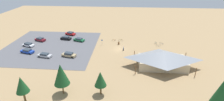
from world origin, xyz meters
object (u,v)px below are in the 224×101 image
pine_mideast (22,85)px  bicycle_black_yard_front (118,41)px  lot_sign (102,41)px  pine_west (222,92)px  pine_far_east (100,79)px  car_red_near_entry (70,33)px  car_tan_aisle_side (69,55)px  bicycle_yellow_trailside (121,40)px  car_silver_mid_lot (45,55)px  car_black_by_curb (66,38)px  trash_bin (119,43)px  car_blue_back_corner (27,51)px  car_white_end_stall (28,45)px  bicycle_white_lone_east (158,46)px  bicycle_blue_mid_cluster (155,53)px  car_green_inner_stall (79,40)px  pine_center (61,74)px  bicycle_orange_yard_left (114,40)px  car_maroon_far_end (40,39)px  bike_pavilion (163,58)px  visitor_near_lot (123,48)px  bicycle_teal_front_row (156,43)px

pine_mideast → bicycle_black_yard_front: pine_mideast is taller
lot_sign → pine_west: pine_west is taller
pine_mideast → pine_far_east: (-16.18, -4.13, -0.42)m
car_red_near_entry → car_tan_aisle_side: 22.08m
bicycle_yellow_trailside → car_silver_mid_lot: (24.83, 16.82, 0.35)m
car_black_by_curb → car_tan_aisle_side: size_ratio=0.93×
pine_west → trash_bin: bearing=-59.0°
bicycle_black_yard_front → car_black_by_curb: size_ratio=0.36×
car_blue_back_corner → car_silver_mid_lot: car_blue_back_corner is taller
car_white_end_stall → bicycle_white_lone_east: bearing=-175.9°
pine_mideast → bicycle_blue_mid_cluster: size_ratio=3.96×
car_tan_aisle_side → car_green_inner_stall: bearing=-89.6°
car_red_near_entry → bicycle_white_lone_east: bearing=164.3°
pine_center → bicycle_white_lone_east: pine_center is taller
bicycle_orange_yard_left → car_black_by_curb: bearing=0.2°
bicycle_white_lone_east → car_maroon_far_end: size_ratio=0.35×
car_silver_mid_lot → car_tan_aisle_side: car_tan_aisle_side is taller
bike_pavilion → bicycle_yellow_trailside: size_ratio=9.85×
bicycle_orange_yard_left → pine_west: bearing=121.0°
pine_far_east → car_green_inner_stall: 35.80m
pine_mideast → pine_west: 40.22m
car_tan_aisle_side → bicycle_blue_mid_cluster: bearing=-171.7°
bicycle_yellow_trailside → car_silver_mid_lot: 29.99m
bicycle_orange_yard_left → visitor_near_lot: (-4.07, 9.15, 0.55)m
pine_center → bicycle_yellow_trailside: size_ratio=4.60×
bicycle_orange_yard_left → car_silver_mid_lot: (21.98, 16.47, 0.34)m
pine_center → car_maroon_far_end: size_ratio=1.66×
pine_mideast → car_white_end_stall: bearing=-63.6°
car_green_inner_stall → pine_west: bearing=135.0°
trash_bin → pine_far_east: size_ratio=0.15×
pine_west → bicycle_orange_yard_left: (23.34, -38.80, -5.11)m
bicycle_orange_yard_left → car_black_by_curb: (19.96, 0.07, 0.38)m
bike_pavilion → lot_sign: (20.15, -15.68, -1.42)m
bicycle_yellow_trailside → car_white_end_stall: 35.82m
bicycle_teal_front_row → car_white_end_stall: bearing=7.3°
bike_pavilion → pine_mideast: 37.61m
trash_bin → car_blue_back_corner: bearing=18.1°
pine_west → car_black_by_curb: (43.30, -38.73, -4.73)m
bicycle_teal_front_row → bicycle_blue_mid_cluster: size_ratio=0.90×
lot_sign → car_green_inner_stall: bearing=-16.9°
bicycle_yellow_trailside → car_tan_aisle_side: bearing=43.4°
car_white_end_stall → car_black_by_curb: size_ratio=1.05×
bike_pavilion → car_maroon_far_end: bearing=-21.0°
bicycle_blue_mid_cluster → car_tan_aisle_side: 29.46m
pine_west → visitor_near_lot: pine_west is taller
bike_pavilion → bicycle_teal_front_row: (-0.65, -18.08, -2.46)m
pine_center → car_tan_aisle_side: (4.45, -19.16, -4.44)m
car_red_near_entry → car_maroon_far_end: 13.01m
car_blue_back_corner → car_silver_mid_lot: (-7.40, 2.67, -0.01)m
trash_bin → lot_sign: 6.55m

